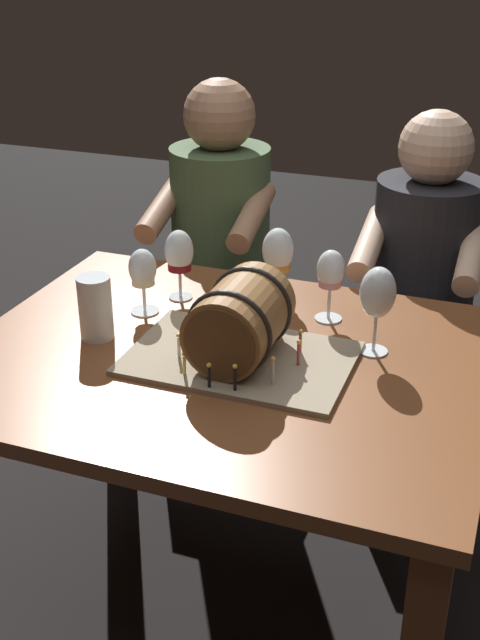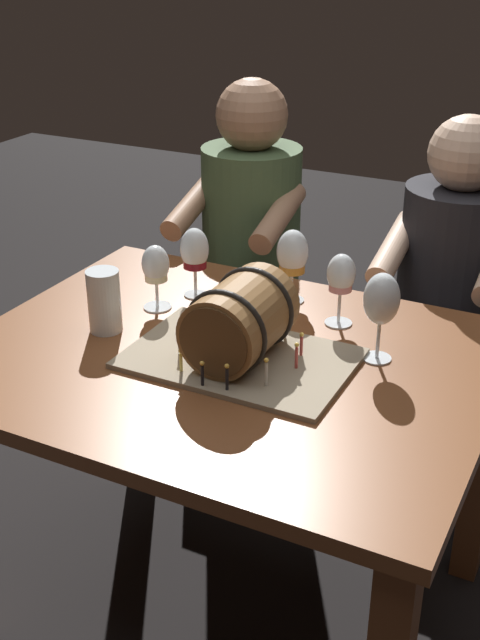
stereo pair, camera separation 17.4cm
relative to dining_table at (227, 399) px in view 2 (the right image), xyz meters
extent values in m
plane|color=black|center=(0.00, 0.00, -0.63)|extent=(8.00, 8.00, 0.00)
cube|color=brown|center=(0.00, 0.00, 0.10)|extent=(1.18, 0.93, 0.03)
cube|color=brown|center=(-0.53, 0.40, -0.27)|extent=(0.07, 0.07, 0.71)
cube|color=brown|center=(0.53, 0.40, -0.27)|extent=(0.07, 0.07, 0.71)
cube|color=gray|center=(0.04, -0.01, 0.12)|extent=(0.49, 0.32, 0.01)
cylinder|color=brown|center=(0.04, -0.01, 0.22)|extent=(0.18, 0.24, 0.18)
cylinder|color=#4F371E|center=(0.04, -0.14, 0.22)|extent=(0.16, 0.00, 0.16)
cylinder|color=#4F371E|center=(0.04, 0.11, 0.22)|extent=(0.16, 0.00, 0.16)
torus|color=black|center=(0.04, -0.08, 0.22)|extent=(0.19, 0.01, 0.19)
torus|color=black|center=(0.04, 0.05, 0.22)|extent=(0.19, 0.01, 0.19)
cylinder|color=#D64C47|center=(0.17, -0.01, 0.16)|extent=(0.01, 0.01, 0.05)
sphere|color=#F9C64C|center=(0.17, -0.01, 0.19)|extent=(0.01, 0.01, 0.01)
cylinder|color=#D64C47|center=(0.16, 0.05, 0.15)|extent=(0.01, 0.01, 0.04)
sphere|color=#F9C64C|center=(0.16, 0.05, 0.18)|extent=(0.01, 0.01, 0.01)
cylinder|color=#EAD666|center=(0.08, 0.12, 0.16)|extent=(0.01, 0.01, 0.05)
sphere|color=#F9C64C|center=(0.08, 0.12, 0.19)|extent=(0.01, 0.01, 0.01)
cylinder|color=black|center=(0.04, 0.13, 0.16)|extent=(0.01, 0.01, 0.05)
sphere|color=#F9C64C|center=(0.04, 0.13, 0.19)|extent=(0.01, 0.01, 0.01)
cylinder|color=silver|center=(-0.04, 0.10, 0.15)|extent=(0.01, 0.01, 0.05)
sphere|color=#F9C64C|center=(-0.04, 0.10, 0.18)|extent=(0.01, 0.01, 0.01)
cylinder|color=#EAD666|center=(-0.08, 0.04, 0.15)|extent=(0.01, 0.01, 0.04)
sphere|color=#F9C64C|center=(-0.08, 0.04, 0.18)|extent=(0.01, 0.01, 0.01)
cylinder|color=silver|center=(-0.08, -0.07, 0.15)|extent=(0.01, 0.01, 0.05)
sphere|color=#F9C64C|center=(-0.08, -0.07, 0.18)|extent=(0.01, 0.01, 0.01)
cylinder|color=#EAD666|center=(-0.04, -0.13, 0.15)|extent=(0.01, 0.01, 0.04)
sphere|color=#F9C64C|center=(-0.04, -0.13, 0.18)|extent=(0.01, 0.01, 0.01)
cylinder|color=black|center=(0.03, -0.16, 0.15)|extent=(0.01, 0.01, 0.05)
sphere|color=#F9C64C|center=(0.03, -0.16, 0.18)|extent=(0.01, 0.01, 0.01)
cylinder|color=black|center=(0.08, -0.15, 0.15)|extent=(0.01, 0.01, 0.05)
sphere|color=#F9C64C|center=(0.08, -0.15, 0.19)|extent=(0.01, 0.01, 0.01)
cylinder|color=silver|center=(0.15, -0.10, 0.16)|extent=(0.01, 0.01, 0.05)
sphere|color=#F9C64C|center=(0.15, -0.10, 0.19)|extent=(0.01, 0.01, 0.01)
cylinder|color=white|center=(-0.22, 0.25, 0.12)|extent=(0.06, 0.06, 0.00)
cylinder|color=white|center=(-0.22, 0.25, 0.16)|extent=(0.01, 0.01, 0.07)
ellipsoid|color=white|center=(-0.22, 0.25, 0.25)|extent=(0.07, 0.07, 0.11)
cylinder|color=maroon|center=(-0.22, 0.25, 0.21)|extent=(0.06, 0.06, 0.03)
cylinder|color=white|center=(-0.27, 0.14, 0.12)|extent=(0.07, 0.07, 0.00)
cylinder|color=white|center=(-0.27, 0.14, 0.16)|extent=(0.01, 0.01, 0.07)
ellipsoid|color=white|center=(-0.27, 0.14, 0.24)|extent=(0.07, 0.07, 0.10)
cylinder|color=beige|center=(-0.27, 0.14, 0.21)|extent=(0.06, 0.06, 0.04)
cylinder|color=white|center=(0.17, 0.26, 0.12)|extent=(0.07, 0.07, 0.00)
cylinder|color=white|center=(0.17, 0.26, 0.16)|extent=(0.01, 0.01, 0.08)
ellipsoid|color=white|center=(0.17, 0.26, 0.25)|extent=(0.07, 0.07, 0.09)
cylinder|color=pink|center=(0.17, 0.26, 0.23)|extent=(0.06, 0.06, 0.04)
cylinder|color=white|center=(0.01, 0.33, 0.12)|extent=(0.07, 0.07, 0.00)
cylinder|color=white|center=(0.01, 0.33, 0.16)|extent=(0.01, 0.01, 0.07)
ellipsoid|color=white|center=(0.01, 0.33, 0.25)|extent=(0.08, 0.08, 0.11)
cylinder|color=#C6842D|center=(0.01, 0.33, 0.22)|extent=(0.07, 0.07, 0.03)
cylinder|color=white|center=(0.31, 0.13, 0.12)|extent=(0.07, 0.07, 0.00)
cylinder|color=white|center=(0.31, 0.13, 0.16)|extent=(0.01, 0.01, 0.08)
ellipsoid|color=white|center=(0.31, 0.13, 0.26)|extent=(0.08, 0.08, 0.12)
cylinder|color=white|center=(-0.31, -0.02, 0.19)|extent=(0.08, 0.08, 0.15)
cylinder|color=#C6842D|center=(-0.31, -0.02, 0.17)|extent=(0.07, 0.07, 0.10)
cylinder|color=white|center=(-0.31, -0.02, 0.22)|extent=(0.07, 0.07, 0.01)
cube|color=#2A3A24|center=(-0.32, 0.78, -0.41)|extent=(0.34, 0.32, 0.45)
cylinder|color=#47603D|center=(-0.32, 0.78, 0.10)|extent=(0.33, 0.33, 0.56)
sphere|color=#A87A5B|center=(-0.32, 0.78, 0.47)|extent=(0.22, 0.22, 0.22)
cylinder|color=#A87A5B|center=(-0.17, 0.65, 0.21)|extent=(0.09, 0.31, 0.14)
cylinder|color=#A87A5B|center=(-0.45, 0.63, 0.21)|extent=(0.09, 0.31, 0.14)
cube|color=black|center=(0.32, 0.78, -0.41)|extent=(0.34, 0.32, 0.45)
cylinder|color=#232328|center=(0.32, 0.78, 0.08)|extent=(0.31, 0.31, 0.52)
sphere|color=beige|center=(0.32, 0.78, 0.43)|extent=(0.21, 0.21, 0.21)
cylinder|color=beige|center=(0.18, 0.64, 0.18)|extent=(0.08, 0.31, 0.14)
camera|label=1|loc=(0.59, -1.48, 0.98)|focal=45.50mm
camera|label=2|loc=(0.75, -1.41, 0.98)|focal=45.50mm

